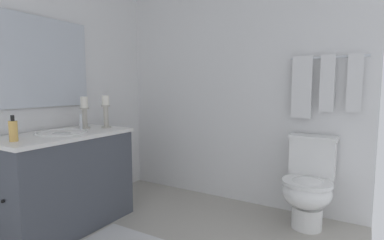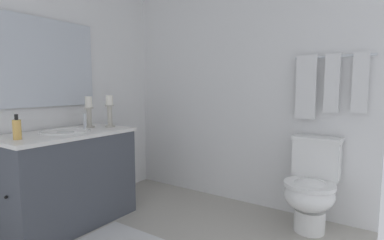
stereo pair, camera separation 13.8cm
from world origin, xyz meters
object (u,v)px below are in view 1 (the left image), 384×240
Objects in this scene: towel_center at (327,84)px; towel_bar at (329,57)px; mirror at (37,62)px; candle_holder_short at (85,112)px; soap_bottle at (13,131)px; towel_near_corner at (355,83)px; towel_near_vanity at (302,87)px; candle_holder_tall at (106,111)px; vanity_cabinet at (64,181)px; sink_basin at (62,138)px; toilet at (308,184)px.

towel_bar is at bearing 90.00° from towel_center.
candle_holder_short is (0.21, 0.29, -0.43)m from mirror.
soap_bottle is 0.38× the size of towel_near_corner.
soap_bottle is at bearing -140.42° from towel_near_corner.
towel_near_vanity is 1.15× the size of towel_near_corner.
soap_bottle is 2.48m from towel_bar.
candle_holder_tall is 0.82m from soap_bottle.
vanity_cabinet is 0.36m from sink_basin.
towel_near_corner is at bearing 22.61° from candle_holder_tall.
soap_bottle is at bearing -137.35° from towel_center.
candle_holder_tall reaches higher than vanity_cabinet.
towel_near_corner is at bearing 39.58° from soap_bottle.
candle_holder_tall is at bearing 88.53° from soap_bottle.
towel_near_vanity is at bearing 180.00° from towel_center.
towel_near_corner is (0.40, 0.00, 0.04)m from towel_near_vanity.
towel_bar is at bearing 42.96° from soap_bottle.
mirror reaches higher than towel_near_vanity.
sink_basin is at bearing -76.76° from candle_holder_short.
sink_basin is at bearing -142.70° from towel_near_vanity.
towel_near_corner reaches higher than towel_bar.
soap_bottle is 0.30× the size of towel_bar.
candle_holder_short is at bearing 99.11° from soap_bottle.
mirror is at bearing -179.80° from sink_basin.
toilet is at bearing 40.17° from soap_bottle.
towel_center is at bearing 68.40° from toilet.
sink_basin is 2.40m from towel_near_corner.
sink_basin is 1.36× the size of candle_holder_tall.
sink_basin is (0.00, 0.00, 0.36)m from vanity_cabinet.
candle_holder_tall is at bearing -155.08° from towel_center.
towel_bar is at bearing 34.48° from sink_basin.
mirror is 1.81× the size of towel_near_vanity.
candle_holder_short is 2.16m from towel_bar.
soap_bottle is (-0.02, -0.82, -0.08)m from candle_holder_tall.
toilet is 1.60× the size of towel_near_corner.
mirror reaches higher than candle_holder_tall.
candle_holder_short is 0.60× the size of towel_center.
vanity_cabinet is at bearing -90.00° from sink_basin.
mirror is at bearing 128.83° from soap_bottle.
towel_center is at bearing 0.00° from towel_near_vanity.
vanity_cabinet is 1.43× the size of toilet.
toilet is 0.83m from towel_near_vanity.
sink_basin is at bearing 0.20° from mirror.
towel_near_corner is at bearing 31.34° from sink_basin.
candle_holder_short is 2.30m from towel_near_corner.
candle_holder_short is at bearing -152.99° from towel_bar.
mirror is (-0.28, 0.00, 0.97)m from vanity_cabinet.
towel_bar reaches higher than vanity_cabinet.
towel_near_vanity is at bearing 33.00° from mirror.
candle_holder_short reaches higher than vanity_cabinet.
towel_near_corner reaches higher than candle_holder_tall.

